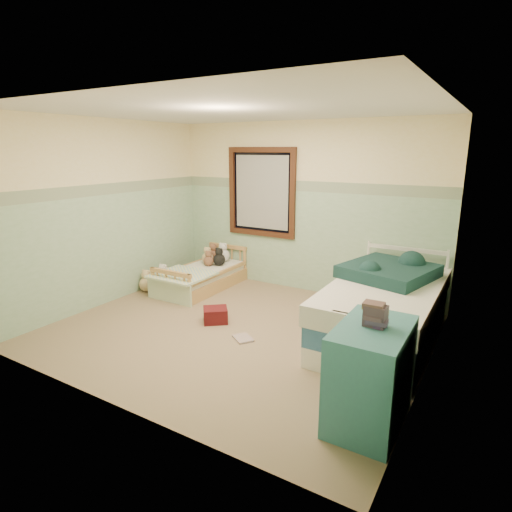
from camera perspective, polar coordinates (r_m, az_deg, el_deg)
The scene contains 29 objects.
floor at distance 5.10m, azimuth -2.54°, elevation -10.10°, with size 4.20×3.60×0.02m, color #796149.
ceiling at distance 4.66m, azimuth -2.90°, elevation 19.37°, with size 4.20×3.60×0.02m, color silver.
wall_back at distance 6.28m, azimuth 6.45°, elevation 6.47°, with size 4.20×0.04×2.50m, color beige.
wall_front at distance 3.41m, azimuth -19.67°, elevation -0.93°, with size 4.20×0.04×2.50m, color beige.
wall_left at distance 6.13m, azimuth -19.39°, elevation 5.55°, with size 0.04×3.60×2.50m, color beige.
wall_right at distance 3.99m, azimuth 23.33°, elevation 0.86°, with size 0.04×3.60×2.50m, color beige.
wainscot_mint at distance 6.36m, azimuth 6.27°, elevation 1.98°, with size 4.20×0.01×1.50m, color #87AD89.
border_strip at distance 6.23m, azimuth 6.48°, elevation 9.41°, with size 4.20×0.01×0.15m, color #3F6343.
window_frame at distance 6.54m, azimuth 0.71°, elevation 8.63°, with size 1.16×0.06×1.36m, color #3A1E13.
window_blinds at distance 6.55m, azimuth 0.76°, elevation 8.64°, with size 0.92×0.01×1.12m, color #B4B4B2.
toddler_bed_frame at distance 6.60m, azimuth -7.30°, elevation -3.48°, with size 0.74×1.47×0.19m, color #B87D4A.
toddler_mattress at distance 6.55m, azimuth -7.35°, elevation -2.19°, with size 0.67×1.41×0.12m, color silver.
patchwork_quilt at distance 6.20m, azimuth -9.98°, elevation -2.54°, with size 0.80×0.74×0.03m, color #8FB9D5.
plush_bed_brown at distance 6.98m, azimuth -5.83°, elevation 0.21°, with size 0.19×0.19×0.19m, color brown.
plush_bed_white at distance 6.87m, azimuth -4.49°, elevation 0.09°, with size 0.21×0.21×0.21m, color silver.
plush_bed_tan at distance 6.79m, azimuth -6.60°, elevation -0.27°, with size 0.18×0.18×0.18m, color #D2B583.
plush_bed_dark at distance 6.65m, azimuth -5.02°, elevation -0.49°, with size 0.19×0.19×0.19m, color black.
plush_floor_cream at distance 6.82m, azimuth -12.45°, elevation -2.93°, with size 0.23×0.23×0.23m, color white.
plush_floor_tan at distance 6.58m, azimuth -14.59°, elevation -3.72°, with size 0.23×0.23×0.23m, color #D2B583.
twin_bed_frame at distance 5.01m, azimuth 16.76°, elevation -9.69°, with size 1.04×2.09×0.22m, color white.
twin_boxspring at distance 4.93m, azimuth 16.95°, elevation -7.35°, with size 1.04×2.09×0.22m, color #285084.
twin_mattress at distance 4.86m, azimuth 17.13°, elevation -4.93°, with size 1.09×2.13×0.22m, color silver.
teal_blanket at distance 5.09m, azimuth 17.57°, elevation -1.95°, with size 0.89×0.94×0.14m, color #122D2B.
dresser at distance 3.48m, azimuth 15.26°, elevation -15.34°, with size 0.50×0.81×0.81m, color teal.
book_stack at distance 3.29m, azimuth 15.92°, elevation -7.81°, with size 0.16×0.13×0.16m, color brown.
red_pillow at distance 5.31m, azimuth -5.53°, elevation -7.98°, with size 0.29×0.25×0.18m, color maroon.
floor_book at distance 4.86m, azimuth -1.77°, elevation -11.11°, with size 0.24×0.18×0.02m, color orange.
extra_plush_0 at distance 6.97m, azimuth -5.75°, elevation 0.16°, with size 0.19×0.19×0.19m, color brown.
extra_plush_1 at distance 6.65m, azimuth -6.46°, elevation -0.65°, with size 0.16×0.16×0.16m, color brown.
Camera 1 is at (2.57, -3.87, 2.10)m, focal length 29.46 mm.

